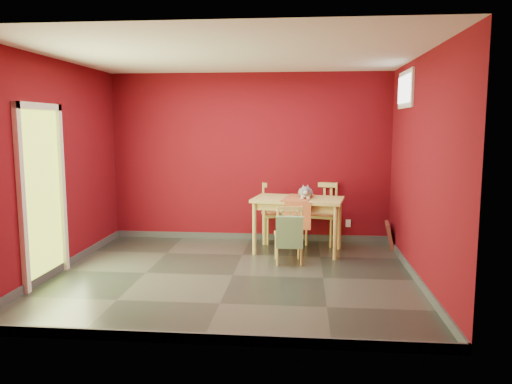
# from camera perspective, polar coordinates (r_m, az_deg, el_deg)

# --- Properties ---
(ground) EXTENTS (4.50, 4.50, 0.00)m
(ground) POSITION_cam_1_polar(r_m,az_deg,el_deg) (6.36, -2.66, -9.49)
(ground) COLOR #2D342D
(ground) RESTS_ON ground
(room_shell) EXTENTS (4.50, 4.50, 4.50)m
(room_shell) POSITION_cam_1_polar(r_m,az_deg,el_deg) (6.34, -2.66, -9.06)
(room_shell) COLOR #620A12
(room_shell) RESTS_ON ground
(doorway) EXTENTS (0.06, 1.01, 2.13)m
(doorway) POSITION_cam_1_polar(r_m,az_deg,el_deg) (6.45, -23.27, 0.36)
(doorway) COLOR #B7D838
(doorway) RESTS_ON ground
(window) EXTENTS (0.05, 0.90, 0.50)m
(window) POSITION_cam_1_polar(r_m,az_deg,el_deg) (7.16, 16.70, 11.17)
(window) COLOR white
(window) RESTS_ON room_shell
(outlet_plate) EXTENTS (0.08, 0.02, 0.12)m
(outlet_plate) POSITION_cam_1_polar(r_m,az_deg,el_deg) (8.19, 10.49, -3.54)
(outlet_plate) COLOR silver
(outlet_plate) RESTS_ON room_shell
(dining_table) EXTENTS (1.40, 0.95, 0.81)m
(dining_table) POSITION_cam_1_polar(r_m,az_deg,el_deg) (7.36, 4.82, -1.47)
(dining_table) COLOR #DAC666
(dining_table) RESTS_ON ground
(table_runner) EXTENTS (0.49, 0.83, 0.39)m
(table_runner) POSITION_cam_1_polar(r_m,az_deg,el_deg) (7.23, 4.82, -1.32)
(table_runner) COLOR #BA5A2F
(table_runner) RESTS_ON dining_table
(chair_far_left) EXTENTS (0.54, 0.54, 0.94)m
(chair_far_left) POSITION_cam_1_polar(r_m,az_deg,el_deg) (8.06, 2.36, -2.27)
(chair_far_left) COLOR #DAC666
(chair_far_left) RESTS_ON ground
(chair_far_right) EXTENTS (0.55, 0.55, 0.96)m
(chair_far_right) POSITION_cam_1_polar(r_m,az_deg,el_deg) (7.99, 7.58, -2.35)
(chair_far_right) COLOR #DAC666
(chair_far_right) RESTS_ON ground
(chair_near) EXTENTS (0.42, 0.42, 0.80)m
(chair_near) POSITION_cam_1_polar(r_m,az_deg,el_deg) (6.82, 3.77, -4.74)
(chair_near) COLOR #DAC666
(chair_near) RESTS_ON ground
(tote_bag) EXTENTS (0.36, 0.21, 0.49)m
(tote_bag) POSITION_cam_1_polar(r_m,az_deg,el_deg) (6.61, 3.85, -4.59)
(tote_bag) COLOR #6B9562
(tote_bag) RESTS_ON chair_near
(cat) EXTENTS (0.37, 0.50, 0.22)m
(cat) POSITION_cam_1_polar(r_m,az_deg,el_deg) (7.37, 5.68, 0.20)
(cat) COLOR slate
(cat) RESTS_ON table_runner
(picture_frame) EXTENTS (0.17, 0.41, 0.40)m
(picture_frame) POSITION_cam_1_polar(r_m,az_deg,el_deg) (7.90, 14.99, -4.81)
(picture_frame) COLOR brown
(picture_frame) RESTS_ON ground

